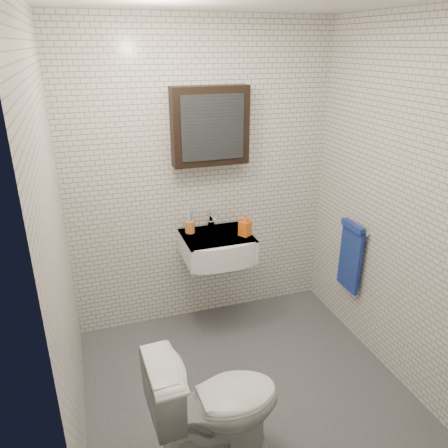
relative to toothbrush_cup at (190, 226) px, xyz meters
name	(u,v)px	position (x,y,z in m)	size (l,w,h in m)	color
ground	(243,383)	(0.14, -0.89, -0.90)	(2.20, 2.00, 0.01)	#46484D
room_shell	(247,192)	(0.14, -0.89, 0.56)	(2.22, 2.02, 2.51)	silver
washbasin	(218,248)	(0.19, -0.16, -0.15)	(0.55, 0.50, 0.20)	white
faucet	(211,220)	(0.19, 0.04, 0.01)	(0.06, 0.20, 0.15)	silver
mirror_cabinet	(210,126)	(0.19, 0.03, 0.79)	(0.60, 0.15, 0.60)	black
towel_rail	(351,254)	(1.19, -0.54, -0.18)	(0.09, 0.30, 0.58)	silver
toothbrush_cup	(190,226)	(0.00, 0.00, 0.00)	(0.10, 0.10, 0.22)	orange
soap_bottle	(245,225)	(0.41, -0.20, 0.04)	(0.08, 0.08, 0.18)	#EB5918
toilet	(216,404)	(-0.22, -1.38, -0.52)	(0.43, 0.75, 0.77)	white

